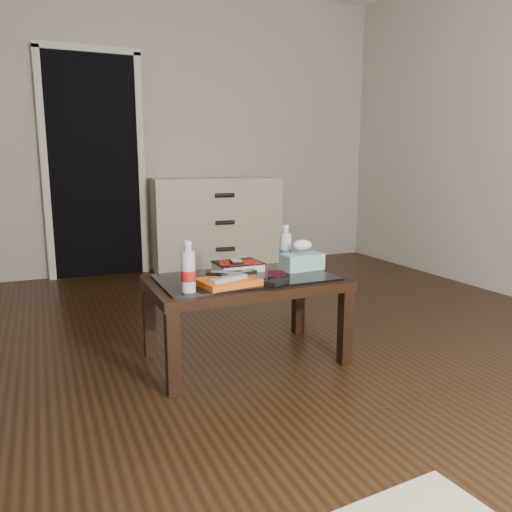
{
  "coord_description": "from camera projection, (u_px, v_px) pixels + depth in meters",
  "views": [
    {
      "loc": [
        -0.88,
        -2.34,
        1.05
      ],
      "look_at": [
        0.17,
        0.09,
        0.55
      ],
      "focal_mm": 35.0,
      "sensor_mm": 36.0,
      "label": 1
    }
  ],
  "objects": [
    {
      "name": "ground",
      "position": [
        233.0,
        363.0,
        2.66
      ],
      "size": [
        5.0,
        5.0,
        0.0
      ],
      "primitive_type": "plane",
      "color": "black",
      "rests_on": "ground"
    },
    {
      "name": "room_shell",
      "position": [
        230.0,
        40.0,
        2.35
      ],
      "size": [
        5.0,
        5.0,
        5.0
      ],
      "color": "#BAB4AC",
      "rests_on": "ground"
    },
    {
      "name": "doorway",
      "position": [
        94.0,
        165.0,
        4.53
      ],
      "size": [
        0.9,
        0.08,
        2.07
      ],
      "color": "black",
      "rests_on": "ground"
    },
    {
      "name": "coffee_table",
      "position": [
        245.0,
        288.0,
        2.63
      ],
      "size": [
        1.0,
        0.6,
        0.46
      ],
      "color": "black",
      "rests_on": "ground"
    },
    {
      "name": "dresser",
      "position": [
        216.0,
        225.0,
        4.85
      ],
      "size": [
        1.24,
        0.6,
        0.9
      ],
      "rotation": [
        0.0,
        0.0,
        -0.08
      ],
      "color": "beige",
      "rests_on": "ground"
    },
    {
      "name": "magazines",
      "position": [
        228.0,
        282.0,
        2.43
      ],
      "size": [
        0.31,
        0.25,
        0.03
      ],
      "primitive_type": "cube",
      "rotation": [
        0.0,
        0.0,
        0.16
      ],
      "color": "#DC5A14",
      "rests_on": "coffee_table"
    },
    {
      "name": "remote_silver",
      "position": [
        229.0,
        278.0,
        2.39
      ],
      "size": [
        0.2,
        0.12,
        0.02
      ],
      "primitive_type": "cube",
      "rotation": [
        0.0,
        0.0,
        0.35
      ],
      "color": "#A8A8AD",
      "rests_on": "magazines"
    },
    {
      "name": "remote_black_front",
      "position": [
        238.0,
        273.0,
        2.5
      ],
      "size": [
        0.21,
        0.09,
        0.02
      ],
      "primitive_type": "cube",
      "rotation": [
        0.0,
        0.0,
        0.21
      ],
      "color": "black",
      "rests_on": "magazines"
    },
    {
      "name": "remote_black_back",
      "position": [
        226.0,
        273.0,
        2.5
      ],
      "size": [
        0.2,
        0.13,
        0.02
      ],
      "primitive_type": "cube",
      "rotation": [
        0.0,
        0.0,
        -0.44
      ],
      "color": "black",
      "rests_on": "magazines"
    },
    {
      "name": "textbook",
      "position": [
        238.0,
        266.0,
        2.76
      ],
      "size": [
        0.26,
        0.21,
        0.05
      ],
      "primitive_type": "cube",
      "rotation": [
        0.0,
        0.0,
        0.03
      ],
      "color": "black",
      "rests_on": "coffee_table"
    },
    {
      "name": "dvd_mailers",
      "position": [
        237.0,
        262.0,
        2.73
      ],
      "size": [
        0.22,
        0.18,
        0.01
      ],
      "primitive_type": "cube",
      "rotation": [
        0.0,
        0.0,
        -0.24
      ],
      "color": "#AB180B",
      "rests_on": "textbook"
    },
    {
      "name": "ipod",
      "position": [
        236.0,
        261.0,
        2.7
      ],
      "size": [
        0.08,
        0.11,
        0.02
      ],
      "primitive_type": "cube",
      "rotation": [
        0.0,
        0.0,
        -0.16
      ],
      "color": "black",
      "rests_on": "dvd_mailers"
    },
    {
      "name": "flip_phone",
      "position": [
        277.0,
        274.0,
        2.63
      ],
      "size": [
        0.1,
        0.08,
        0.02
      ],
      "primitive_type": "cube",
      "rotation": [
        0.0,
        0.0,
        -0.5
      ],
      "color": "black",
      "rests_on": "coffee_table"
    },
    {
      "name": "wallet",
      "position": [
        277.0,
        282.0,
        2.45
      ],
      "size": [
        0.14,
        0.12,
        0.02
      ],
      "primitive_type": "cube",
      "rotation": [
        0.0,
        0.0,
        0.49
      ],
      "color": "black",
      "rests_on": "coffee_table"
    },
    {
      "name": "water_bottle_left",
      "position": [
        188.0,
        266.0,
        2.28
      ],
      "size": [
        0.08,
        0.08,
        0.24
      ],
      "primitive_type": "cylinder",
      "rotation": [
        0.0,
        0.0,
        -0.22
      ],
      "color": "silver",
      "rests_on": "coffee_table"
    },
    {
      "name": "water_bottle_right",
      "position": [
        285.0,
        246.0,
        2.84
      ],
      "size": [
        0.07,
        0.07,
        0.24
      ],
      "primitive_type": "cylinder",
      "rotation": [
        0.0,
        0.0,
        0.15
      ],
      "color": "silver",
      "rests_on": "coffee_table"
    },
    {
      "name": "tissue_box",
      "position": [
        302.0,
        262.0,
        2.77
      ],
      "size": [
        0.24,
        0.14,
        0.09
      ],
      "primitive_type": "cube",
      "rotation": [
        0.0,
        0.0,
        0.09
      ],
      "color": "teal",
      "rests_on": "coffee_table"
    }
  ]
}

